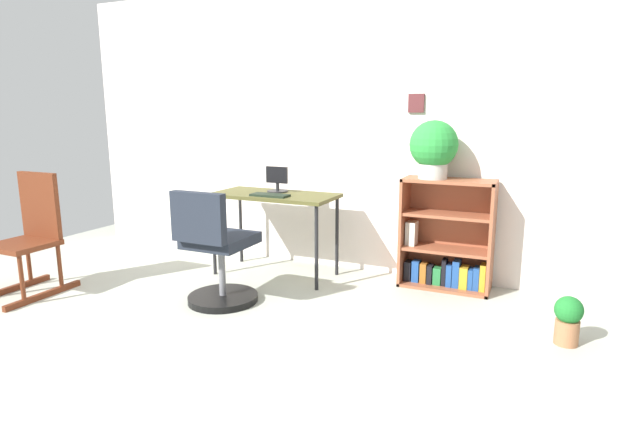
% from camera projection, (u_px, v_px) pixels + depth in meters
% --- Properties ---
extents(ground_plane, '(6.24, 6.24, 0.00)m').
position_uv_depth(ground_plane, '(174.00, 364.00, 2.87)').
color(ground_plane, '#A8AC9D').
extents(wall_back, '(5.20, 0.12, 2.51)m').
position_uv_depth(wall_back, '(326.00, 128.00, 4.55)').
color(wall_back, silver).
rests_on(wall_back, ground_plane).
extents(desk, '(1.06, 0.50, 0.72)m').
position_uv_depth(desk, '(275.00, 201.00, 4.33)').
color(desk, '#4C4A23').
rests_on(desk, ground_plane).
extents(monitor, '(0.20, 0.18, 0.22)m').
position_uv_depth(monitor, '(277.00, 181.00, 4.38)').
color(monitor, '#262628').
rests_on(monitor, desk).
extents(keyboard, '(0.32, 0.13, 0.02)m').
position_uv_depth(keyboard, '(270.00, 195.00, 4.17)').
color(keyboard, black).
rests_on(keyboard, desk).
extents(office_chair, '(0.52, 0.55, 0.87)m').
position_uv_depth(office_chair, '(216.00, 256.00, 3.69)').
color(office_chair, black).
rests_on(office_chair, ground_plane).
extents(rocking_chair, '(0.42, 0.64, 0.94)m').
position_uv_depth(rocking_chair, '(31.00, 234.00, 3.94)').
color(rocking_chair, '#5E2815').
rests_on(rocking_chair, ground_plane).
extents(bookshelf_low, '(0.71, 0.30, 0.88)m').
position_uv_depth(bookshelf_low, '(447.00, 241.00, 4.08)').
color(bookshelf_low, '#965135').
rests_on(bookshelf_low, ground_plane).
extents(potted_plant_on_shelf, '(0.37, 0.37, 0.45)m').
position_uv_depth(potted_plant_on_shelf, '(434.00, 147.00, 3.94)').
color(potted_plant_on_shelf, '#B7B2A8').
rests_on(potted_plant_on_shelf, bookshelf_low).
extents(potted_plant_floor, '(0.17, 0.17, 0.31)m').
position_uv_depth(potted_plant_floor, '(568.00, 319.00, 3.08)').
color(potted_plant_floor, '#9E6642').
rests_on(potted_plant_floor, ground_plane).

